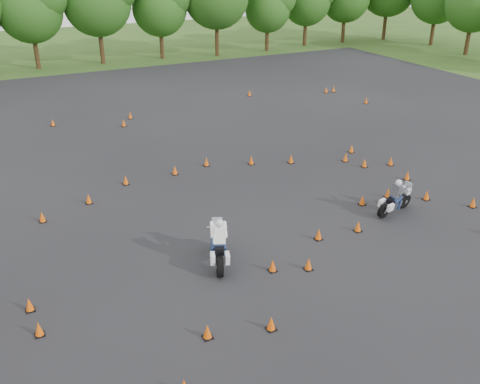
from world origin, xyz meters
name	(u,v)px	position (x,y,z in m)	size (l,w,h in m)	color
ground	(287,260)	(0.00, 0.00, 0.00)	(140.00, 140.00, 0.00)	#2D5119
asphalt_pad	(221,199)	(0.00, 6.00, 0.01)	(62.00, 62.00, 0.00)	black
treeline	(107,23)	(2.28, 35.00, 4.61)	(86.90, 32.03, 10.73)	#234E16
traffic_cones	(224,199)	(-0.07, 5.54, 0.23)	(36.82, 33.42, 0.45)	#DE5409
rider_grey	(395,195)	(6.28, 1.37, 0.86)	(2.21, 0.68, 1.70)	#3B3C42
rider_white	(217,240)	(-2.43, 1.03, 0.97)	(2.50, 0.77, 1.93)	white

